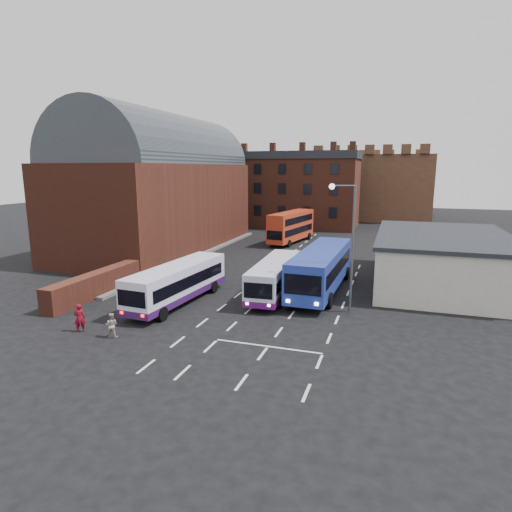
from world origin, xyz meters
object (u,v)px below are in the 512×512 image
(street_lamp, at_px, (348,236))
(bus_white_inbound, at_px, (275,275))
(bus_white_outbound, at_px, (178,281))
(bus_red_double, at_px, (291,226))
(bus_blue, at_px, (321,267))
(pedestrian_beige, at_px, (111,325))
(pedestrian_red, at_px, (79,318))

(street_lamp, bearing_deg, bus_white_inbound, 157.01)
(bus_white_outbound, bearing_deg, street_lamp, 12.56)
(street_lamp, bearing_deg, bus_red_double, 111.31)
(bus_white_outbound, relative_size, bus_blue, 0.83)
(bus_white_inbound, xyz_separation_m, bus_red_double, (-4.43, 23.46, 0.58))
(bus_blue, distance_m, pedestrian_beige, 16.43)
(pedestrian_beige, bearing_deg, bus_white_outbound, -110.82)
(pedestrian_red, height_order, pedestrian_beige, pedestrian_red)
(street_lamp, bearing_deg, bus_blue, 118.74)
(pedestrian_red, xyz_separation_m, pedestrian_beige, (2.31, -0.11, -0.13))
(bus_white_inbound, distance_m, bus_blue, 3.84)
(bus_white_inbound, bearing_deg, pedestrian_red, 48.10)
(bus_white_outbound, relative_size, bus_white_inbound, 1.06)
(bus_white_outbound, xyz_separation_m, street_lamp, (11.73, 1.70, 3.54))
(bus_red_double, bearing_deg, bus_white_outbound, 96.50)
(bus_white_outbound, distance_m, bus_white_inbound, 7.33)
(bus_red_double, height_order, street_lamp, street_lamp)
(bus_white_outbound, height_order, pedestrian_beige, bus_white_outbound)
(bus_white_inbound, height_order, pedestrian_red, bus_white_inbound)
(bus_white_inbound, bearing_deg, bus_blue, -150.28)
(pedestrian_red, bearing_deg, bus_blue, -169.03)
(bus_red_double, height_order, pedestrian_red, bus_red_double)
(street_lamp, distance_m, pedestrian_beige, 15.65)
(bus_blue, height_order, pedestrian_beige, bus_blue)
(bus_white_inbound, xyz_separation_m, pedestrian_beige, (-6.58, -11.08, -0.83))
(bus_white_outbound, height_order, bus_red_double, bus_red_double)
(bus_white_outbound, bearing_deg, bus_white_inbound, 38.35)
(bus_blue, relative_size, pedestrian_red, 7.22)
(bus_red_double, xyz_separation_m, street_lamp, (10.08, -25.86, 3.05))
(bus_white_outbound, distance_m, pedestrian_beige, 7.05)
(bus_white_inbound, height_order, bus_blue, bus_blue)
(bus_red_double, bearing_deg, street_lamp, 121.21)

